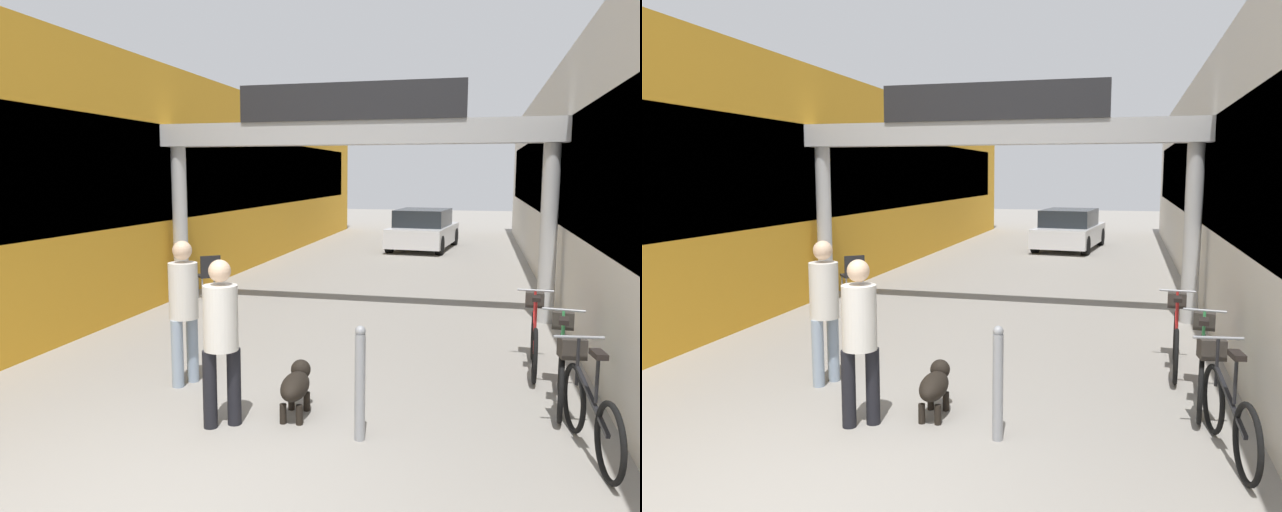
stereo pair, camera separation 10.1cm
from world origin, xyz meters
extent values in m
cube|color=gold|center=(-5.10, 11.00, 2.27)|extent=(3.00, 26.00, 4.55)
cube|color=black|center=(-3.62, 11.00, 2.50)|extent=(0.04, 23.40, 1.82)
cube|color=beige|center=(5.10, 11.00, 2.27)|extent=(3.00, 26.00, 4.55)
cube|color=black|center=(3.62, 11.00, 2.50)|extent=(0.04, 23.40, 1.82)
cylinder|color=#B2B2B2|center=(-3.35, 7.13, 1.50)|extent=(0.28, 0.28, 2.99)
cylinder|color=#B2B2B2|center=(3.35, 7.13, 1.50)|extent=(0.28, 0.28, 2.99)
cube|color=#B2B2B2|center=(0.00, 7.13, 3.20)|extent=(7.40, 0.44, 0.41)
cube|color=#232326|center=(0.00, 6.93, 3.72)|extent=(3.96, 0.10, 0.64)
cylinder|color=black|center=(-0.28, 1.63, 0.39)|extent=(0.19, 0.19, 0.78)
cylinder|color=black|center=(-0.08, 1.77, 0.39)|extent=(0.19, 0.19, 0.78)
cylinder|color=silver|center=(-0.18, 1.70, 1.10)|extent=(0.47, 0.47, 0.64)
sphere|color=beige|center=(-0.18, 1.70, 1.56)|extent=(0.30, 0.30, 0.22)
cylinder|color=#8C9EB2|center=(-1.06, 2.86, 0.40)|extent=(0.18, 0.18, 0.80)
cylinder|color=#8C9EB2|center=(-1.14, 2.63, 0.40)|extent=(0.18, 0.18, 0.80)
cylinder|color=silver|center=(-1.10, 2.75, 1.13)|extent=(0.44, 0.44, 0.66)
sphere|color=beige|center=(-1.10, 2.75, 1.60)|extent=(0.29, 0.29, 0.23)
ellipsoid|color=black|center=(0.45, 2.09, 0.33)|extent=(0.32, 0.65, 0.25)
sphere|color=black|center=(0.43, 2.37, 0.41)|extent=(0.23, 0.23, 0.21)
sphere|color=white|center=(0.44, 2.28, 0.31)|extent=(0.16, 0.16, 0.15)
cylinder|color=black|center=(0.36, 2.27, 0.10)|extent=(0.07, 0.07, 0.20)
cylinder|color=black|center=(0.52, 2.29, 0.10)|extent=(0.07, 0.07, 0.20)
cylinder|color=black|center=(0.38, 1.90, 0.10)|extent=(0.07, 0.07, 0.20)
cylinder|color=black|center=(0.55, 1.91, 0.10)|extent=(0.07, 0.07, 0.20)
torus|color=black|center=(3.17, 2.42, 0.34)|extent=(0.14, 0.67, 0.67)
torus|color=black|center=(3.30, 1.41, 0.34)|extent=(0.14, 0.67, 0.67)
cube|color=black|center=(3.24, 1.91, 0.52)|extent=(0.16, 0.94, 0.34)
cylinder|color=black|center=(3.25, 1.79, 0.74)|extent=(0.04, 0.04, 0.42)
cube|color=black|center=(3.25, 1.79, 0.96)|extent=(0.13, 0.23, 0.05)
cylinder|color=black|center=(3.18, 2.36, 0.72)|extent=(0.04, 0.04, 0.46)
cylinder|color=gray|center=(3.18, 2.36, 0.96)|extent=(0.46, 0.09, 0.03)
cube|color=#332D28|center=(3.15, 2.56, 0.80)|extent=(0.26, 0.23, 0.20)
torus|color=black|center=(3.20, 3.65, 0.34)|extent=(0.13, 0.67, 0.67)
torus|color=black|center=(3.07, 2.63, 0.34)|extent=(0.13, 0.67, 0.67)
cube|color=#338C4C|center=(3.14, 3.14, 0.52)|extent=(0.15, 0.94, 0.34)
cylinder|color=#338C4C|center=(3.12, 3.02, 0.74)|extent=(0.04, 0.04, 0.42)
cube|color=black|center=(3.12, 3.02, 0.96)|extent=(0.13, 0.23, 0.05)
cylinder|color=#338C4C|center=(3.19, 3.59, 0.72)|extent=(0.04, 0.04, 0.46)
cylinder|color=gray|center=(3.19, 3.59, 0.96)|extent=(0.46, 0.08, 0.03)
cube|color=#332D28|center=(3.21, 3.79, 0.80)|extent=(0.26, 0.23, 0.20)
torus|color=black|center=(2.98, 4.82, 0.34)|extent=(0.09, 0.67, 0.67)
torus|color=black|center=(2.92, 3.80, 0.34)|extent=(0.09, 0.67, 0.67)
cube|color=red|center=(2.95, 4.31, 0.52)|extent=(0.09, 0.94, 0.34)
cylinder|color=red|center=(2.94, 4.19, 0.74)|extent=(0.03, 0.03, 0.42)
cube|color=black|center=(2.94, 4.19, 0.96)|extent=(0.11, 0.23, 0.05)
cylinder|color=red|center=(2.98, 4.76, 0.72)|extent=(0.03, 0.03, 0.46)
cylinder|color=gray|center=(2.98, 4.76, 0.96)|extent=(0.46, 0.06, 0.03)
cube|color=#332D28|center=(2.99, 4.96, 0.80)|extent=(0.25, 0.21, 0.20)
cylinder|color=gray|center=(1.20, 1.71, 0.51)|extent=(0.10, 0.10, 1.02)
sphere|color=gray|center=(1.20, 1.71, 1.05)|extent=(0.10, 0.10, 0.10)
cylinder|color=gray|center=(-3.22, 7.56, 0.23)|extent=(0.04, 0.04, 0.45)
cylinder|color=gray|center=(-2.96, 7.78, 0.23)|extent=(0.04, 0.04, 0.45)
cylinder|color=gray|center=(-3.00, 7.30, 0.23)|extent=(0.04, 0.04, 0.45)
cylinder|color=gray|center=(-2.74, 7.52, 0.23)|extent=(0.04, 0.04, 0.45)
cube|color=black|center=(-2.98, 7.54, 0.47)|extent=(0.56, 0.56, 0.04)
cube|color=black|center=(-2.86, 7.40, 0.69)|extent=(0.33, 0.29, 0.40)
cube|color=silver|center=(0.45, 17.11, 0.48)|extent=(2.17, 4.17, 0.60)
cube|color=#1E2328|center=(0.43, 16.96, 1.06)|extent=(1.80, 2.36, 0.55)
cylinder|color=black|center=(-0.19, 18.64, 0.30)|extent=(0.26, 0.62, 0.60)
cylinder|color=black|center=(1.39, 18.47, 0.30)|extent=(0.26, 0.62, 0.60)
cylinder|color=black|center=(-0.50, 15.76, 0.30)|extent=(0.26, 0.62, 0.60)
cylinder|color=black|center=(1.08, 15.58, 0.30)|extent=(0.26, 0.62, 0.60)
camera|label=1|loc=(2.22, -3.80, 2.48)|focal=35.00mm
camera|label=2|loc=(2.32, -3.77, 2.48)|focal=35.00mm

